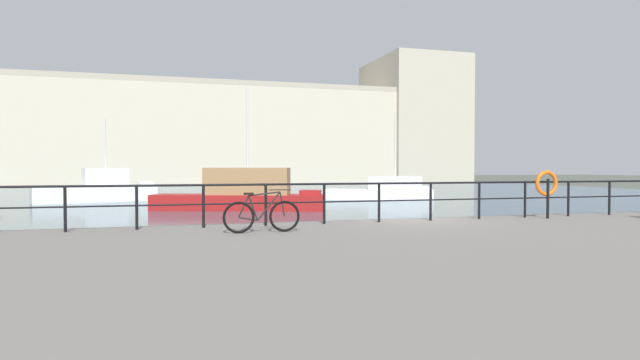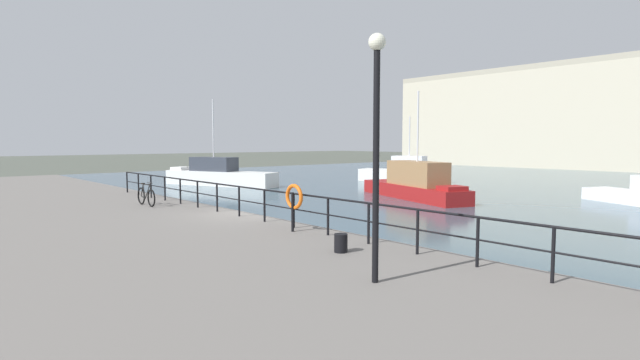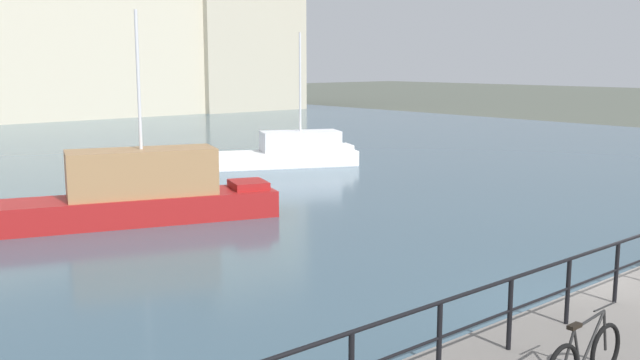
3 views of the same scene
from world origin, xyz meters
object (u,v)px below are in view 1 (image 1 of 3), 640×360
moored_cabin_cruiser (243,193)px  parked_bicycle (262,216)px  life_ring_stand (547,185)px  moored_red_daysailer (385,190)px  moored_white_yacht (99,190)px  harbor_building (265,134)px

moored_cabin_cruiser → parked_bicycle: (-1.66, -15.56, 0.27)m
moored_cabin_cruiser → life_ring_stand: 16.14m
parked_bicycle → life_ring_stand: (8.54, 0.98, 0.59)m
moored_cabin_cruiser → moored_red_daysailer: (10.80, 6.35, -0.24)m
parked_bicycle → moored_white_yacht: bearing=104.8°
harbor_building → parked_bicycle: size_ratio=39.44×
moored_cabin_cruiser → life_ring_stand: size_ratio=6.54×
moored_white_yacht → parked_bicycle: (6.53, -24.72, 0.37)m
harbor_building → moored_cabin_cruiser: 46.40m
harbor_building → moored_red_daysailer: bearing=-87.6°
moored_red_daysailer → parked_bicycle: moored_red_daysailer is taller
moored_cabin_cruiser → moored_white_yacht: moored_cabin_cruiser is taller
parked_bicycle → moored_cabin_cruiser: bearing=83.9°
harbor_building → moored_cabin_cruiser: size_ratio=7.64×
moored_cabin_cruiser → life_ring_stand: bearing=-45.4°
moored_cabin_cruiser → moored_white_yacht: 12.29m
moored_cabin_cruiser → moored_red_daysailer: bearing=49.7°
moored_red_daysailer → life_ring_stand: (-3.92, -20.92, 1.09)m
moored_white_yacht → life_ring_stand: size_ratio=5.48×
moored_cabin_cruiser → parked_bicycle: 15.65m
moored_white_yacht → moored_red_daysailer: size_ratio=1.01×
harbor_building → life_ring_stand: bearing=-92.2°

